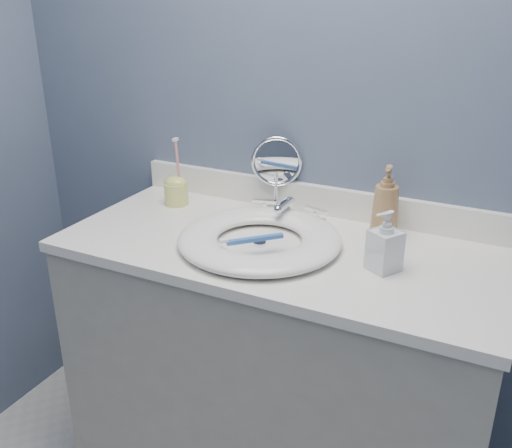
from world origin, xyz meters
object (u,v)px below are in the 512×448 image
Objects in this scene: soap_bottle_clear at (385,241)px; toothbrush_holder at (176,189)px; soap_bottle_amber at (386,202)px; makeup_mirror at (277,170)px.

toothbrush_holder is (-0.72, 0.16, -0.03)m from soap_bottle_clear.
soap_bottle_clear is 0.74m from toothbrush_holder.
soap_bottle_amber is 1.32× the size of soap_bottle_clear.
makeup_mirror is at bearing 164.68° from soap_bottle_amber.
toothbrush_holder is (-0.31, -0.10, -0.08)m from makeup_mirror.
toothbrush_holder is at bearing 177.75° from soap_bottle_amber.
soap_bottle_clear is 0.70× the size of toothbrush_holder.
toothbrush_holder reaches higher than soap_bottle_clear.
soap_bottle_clear is at bearing -81.77° from soap_bottle_amber.
makeup_mirror is 1.53× the size of soap_bottle_clear.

